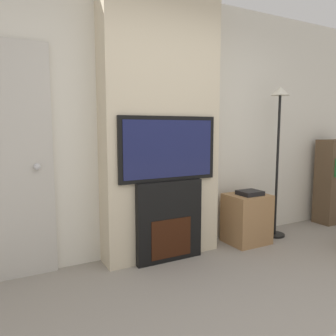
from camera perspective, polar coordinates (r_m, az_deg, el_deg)
The scene contains 7 objects.
wall_back at distance 3.47m, azimuth -2.58°, elevation 7.42°, with size 6.00×0.06×2.70m.
chimney_breast at distance 3.31m, azimuth -1.23°, elevation 7.44°, with size 1.22×0.30×2.70m.
fireplace at distance 3.31m, azimuth 0.01°, elevation -9.19°, with size 0.70×0.15×0.81m.
television at distance 3.18m, azimuth 0.03°, elevation 3.37°, with size 1.04×0.07×0.63m.
floor_lamp at distance 4.13m, azimuth 18.68°, elevation 5.32°, with size 0.24×0.24×1.80m.
media_stand at distance 3.92m, azimuth 13.55°, elevation -8.44°, with size 0.46×0.40×0.62m.
bookshelf at distance 5.10m, azimuth 26.72°, elevation -2.09°, with size 0.44×0.30×1.16m.
Camera 1 is at (-1.50, -1.10, 1.33)m, focal length 35.00 mm.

